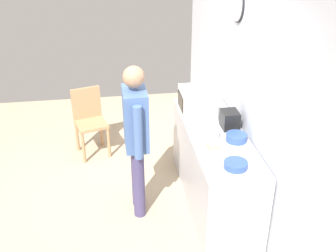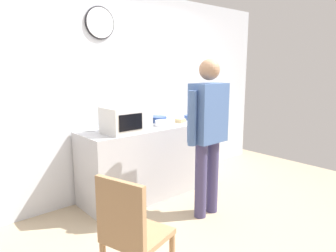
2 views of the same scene
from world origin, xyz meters
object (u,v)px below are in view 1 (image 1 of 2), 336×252
sandwich_plate (213,148)px  spoon_utensil (260,170)px  fork_utensil (216,101)px  wooden_chair (89,118)px  microwave (197,102)px  toaster (230,120)px  cereal_bowl (236,137)px  mixing_bowl (236,165)px  person_standing (136,132)px  salad_bowl (209,134)px

sandwich_plate → spoon_utensil: size_ratio=1.30×
fork_utensil → wooden_chair: (-0.52, -1.65, -0.39)m
sandwich_plate → wooden_chair: size_ratio=0.23×
microwave → toaster: bearing=34.9°
microwave → cereal_bowl: bearing=21.2°
microwave → cereal_bowl: 0.77m
sandwich_plate → mixing_bowl: bearing=20.1°
cereal_bowl → mixing_bowl: (0.50, -0.16, -0.01)m
sandwich_plate → spoon_utensil: 0.55m
person_standing → wooden_chair: person_standing is taller
mixing_bowl → sandwich_plate: bearing=-159.9°
spoon_utensil → person_standing: (-0.73, -1.09, 0.10)m
toaster → fork_utensil: size_ratio=1.29×
fork_utensil → salad_bowl: bearing=-19.3°
cereal_bowl → wooden_chair: size_ratio=0.24×
spoon_utensil → wooden_chair: 2.72m
toaster → spoon_utensil: (0.88, 0.04, -0.10)m
cereal_bowl → toaster: (-0.30, 0.01, 0.06)m
salad_bowl → wooden_chair: (-1.42, -1.33, -0.42)m
cereal_bowl → sandwich_plate: bearing=-63.4°
toaster → wooden_chair: bearing=-127.8°
cereal_bowl → person_standing: person_standing is taller
salad_bowl → cereal_bowl: bearing=64.3°
person_standing → wooden_chair: 1.58m
toaster → fork_utensil: bearing=176.9°
cereal_bowl → wooden_chair: (-1.55, -1.60, -0.42)m
salad_bowl → mixing_bowl: bearing=9.7°
salad_bowl → mixing_bowl: 0.63m
microwave → wooden_chair: microwave is taller
microwave → sandwich_plate: 0.86m
microwave → fork_utensil: (-0.32, 0.32, -0.15)m
sandwich_plate → spoon_utensil: sandwich_plate is taller
cereal_bowl → mixing_bowl: cereal_bowl is taller
salad_bowl → fork_utensil: bearing=160.7°
sandwich_plate → mixing_bowl: (0.35, 0.13, 0.01)m
person_standing → cereal_bowl: bearing=81.5°
toaster → cereal_bowl: bearing=-1.9°
salad_bowl → toaster: size_ratio=1.01×
salad_bowl → toaster: 0.33m
person_standing → mixing_bowl: bearing=53.7°
microwave → fork_utensil: 0.48m
sandwich_plate → wooden_chair: sandwich_plate is taller
sandwich_plate → mixing_bowl: size_ratio=0.98×
salad_bowl → spoon_utensil: (0.70, 0.31, -0.03)m
fork_utensil → spoon_utensil: same height
mixing_bowl → fork_utensil: bearing=172.2°
wooden_chair → fork_utensil: bearing=72.4°
fork_utensil → sandwich_plate: bearing=-16.0°
salad_bowl → person_standing: bearing=-92.1°
sandwich_plate → toaster: 0.54m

